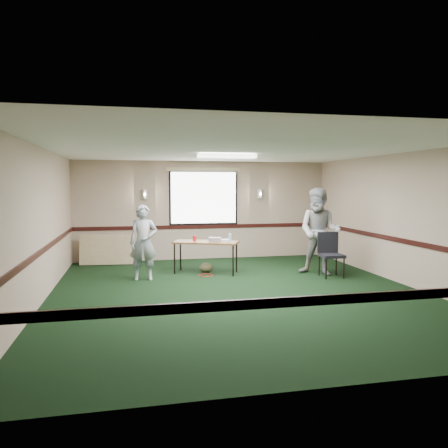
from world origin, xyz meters
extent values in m
plane|color=black|center=(0.00, 0.00, 0.00)|extent=(8.00, 8.00, 0.00)
plane|color=tan|center=(0.00, 4.00, 1.35)|extent=(7.00, 0.00, 7.00)
plane|color=tan|center=(0.00, -4.00, 1.35)|extent=(7.00, 0.00, 7.00)
plane|color=tan|center=(-3.50, 0.00, 1.35)|extent=(0.00, 8.00, 8.00)
plane|color=tan|center=(3.50, 0.00, 1.35)|extent=(0.00, 8.00, 8.00)
plane|color=white|center=(0.00, 0.00, 2.70)|extent=(8.00, 8.00, 0.00)
cube|color=black|center=(0.00, 3.98, 0.90)|extent=(7.00, 0.03, 0.10)
cube|color=black|center=(0.00, -3.98, 0.90)|extent=(7.00, 0.03, 0.10)
cube|color=black|center=(-3.48, 0.00, 0.90)|extent=(0.03, 8.00, 0.10)
cube|color=black|center=(3.48, 0.00, 0.90)|extent=(0.03, 8.00, 0.10)
cube|color=black|center=(0.00, 3.98, 1.70)|extent=(1.90, 0.01, 1.50)
cube|color=white|center=(0.00, 3.97, 1.70)|extent=(1.80, 0.02, 1.40)
cube|color=beige|center=(0.00, 3.97, 2.47)|extent=(2.05, 0.08, 0.10)
cylinder|color=silver|center=(-1.60, 3.94, 1.80)|extent=(0.16, 0.16, 0.25)
cylinder|color=silver|center=(1.60, 3.94, 1.80)|extent=(0.16, 0.16, 0.25)
cube|color=white|center=(0.00, 1.00, 2.64)|extent=(1.20, 0.32, 0.08)
cube|color=#553518|center=(-0.29, 1.98, 0.72)|extent=(1.60, 1.13, 0.04)
cylinder|color=black|center=(-1.01, 2.03, 0.35)|extent=(0.04, 0.04, 0.70)
cylinder|color=black|center=(0.25, 1.49, 0.35)|extent=(0.04, 0.04, 0.70)
cylinder|color=black|center=(-0.82, 2.47, 0.35)|extent=(0.04, 0.04, 0.70)
cylinder|color=black|center=(0.44, 1.92, 0.35)|extent=(0.04, 0.04, 0.70)
cube|color=gray|center=(-0.08, 1.92, 0.79)|extent=(0.32, 0.28, 0.09)
cube|color=silver|center=(0.13, 1.87, 0.77)|extent=(0.23, 0.20, 0.05)
cylinder|color=red|center=(-0.53, 2.09, 0.81)|extent=(0.08, 0.08, 0.12)
cylinder|color=#95CEF4|center=(0.20, 1.60, 0.85)|extent=(0.06, 0.06, 0.21)
ellipsoid|color=#4E4A2D|center=(-0.27, 2.06, 0.11)|extent=(0.35, 0.29, 0.22)
torus|color=#B51C16|center=(-0.34, 1.69, 0.01)|extent=(0.34, 0.34, 0.02)
cube|color=#99825F|center=(-2.52, 3.60, 0.39)|extent=(1.53, 0.36, 0.78)
cube|color=black|center=(2.37, 0.95, 0.48)|extent=(0.51, 0.51, 0.06)
cube|color=black|center=(2.38, 1.19, 0.75)|extent=(0.48, 0.08, 0.48)
cylinder|color=black|center=(2.16, 0.76, 0.22)|extent=(0.03, 0.03, 0.45)
cylinder|color=black|center=(2.56, 0.74, 0.22)|extent=(0.03, 0.03, 0.45)
cylinder|color=black|center=(2.18, 1.17, 0.22)|extent=(0.03, 0.03, 0.45)
cylinder|color=black|center=(2.58, 1.14, 0.22)|extent=(0.03, 0.03, 0.45)
imported|color=#3F658C|center=(-1.72, 1.55, 0.81)|extent=(0.61, 0.42, 1.62)
imported|color=#7C91C1|center=(2.22, 1.28, 0.99)|extent=(1.22, 1.18, 1.98)
camera|label=1|loc=(-1.97, -7.91, 2.02)|focal=35.00mm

